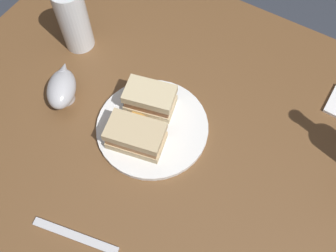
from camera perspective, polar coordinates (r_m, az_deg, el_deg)
ground_plane at (r=1.51m, az=1.38°, el=-14.14°), size 6.00×6.00×0.00m
dining_table at (r=1.16m, az=1.76°, el=-9.71°), size 1.22×0.91×0.72m
plate at (r=0.83m, az=-2.43°, el=-0.16°), size 0.25×0.25×0.01m
sandwich_half_left at (r=0.83m, az=-2.79°, el=4.20°), size 0.12×0.09×0.06m
sandwich_half_right at (r=0.79m, az=-5.01°, el=-1.53°), size 0.13×0.10×0.06m
potato_wedge_front at (r=0.82m, az=-4.97°, el=-0.26°), size 0.05×0.04×0.01m
potato_wedge_middle at (r=0.82m, az=-7.60°, el=-0.23°), size 0.05×0.05×0.02m
potato_wedge_back at (r=0.82m, az=-7.79°, el=-0.68°), size 0.05×0.05×0.02m
potato_wedge_left_edge at (r=0.83m, az=-4.63°, el=1.16°), size 0.04×0.02×0.01m
pint_glass at (r=0.96m, az=-14.26°, el=15.18°), size 0.07×0.07×0.17m
gravy_boat at (r=0.88m, az=-16.10°, el=5.61°), size 0.11×0.12×0.07m
fork at (r=0.77m, az=-14.11°, el=-16.18°), size 0.18×0.05×0.01m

